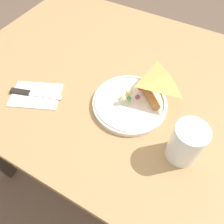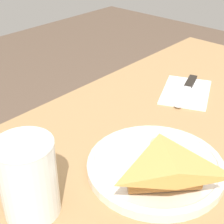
# 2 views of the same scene
# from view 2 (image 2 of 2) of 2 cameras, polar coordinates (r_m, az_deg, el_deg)

# --- Properties ---
(plate_pizza) EXTENTS (0.24, 0.24, 0.05)m
(plate_pizza) POSITION_cam_2_polar(r_m,az_deg,el_deg) (0.60, 7.36, -8.77)
(plate_pizza) COLOR silver
(plate_pizza) RESTS_ON dining_table
(milk_glass) EXTENTS (0.08, 0.08, 0.12)m
(milk_glass) POSITION_cam_2_polar(r_m,az_deg,el_deg) (0.51, -13.69, -11.03)
(milk_glass) COLOR white
(milk_glass) RESTS_ON dining_table
(napkin_folded) EXTENTS (0.19, 0.16, 0.00)m
(napkin_folded) POSITION_cam_2_polar(r_m,az_deg,el_deg) (0.86, 12.18, 3.28)
(napkin_folded) COLOR white
(napkin_folded) RESTS_ON dining_table
(butter_knife) EXTENTS (0.17, 0.07, 0.01)m
(butter_knife) POSITION_cam_2_polar(r_m,az_deg,el_deg) (0.87, 12.34, 3.79)
(butter_knife) COLOR black
(butter_knife) RESTS_ON napkin_folded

